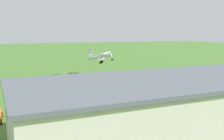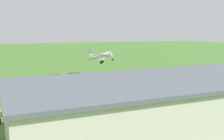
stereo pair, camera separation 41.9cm
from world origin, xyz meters
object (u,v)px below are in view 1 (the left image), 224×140
(person_near_hangar_door, at_px, (25,110))
(person_watching_takeoff, at_px, (29,104))
(biplane, at_px, (101,56))
(hangar, at_px, (172,106))
(person_crossing_taxiway, at_px, (186,86))

(person_near_hangar_door, relative_size, person_watching_takeoff, 1.07)
(biplane, xyz_separation_m, person_near_hangar_door, (21.66, 26.74, -3.87))
(person_near_hangar_door, height_order, person_watching_takeoff, person_near_hangar_door)
(person_near_hangar_door, bearing_deg, biplane, -129.00)
(hangar, relative_size, person_watching_takeoff, 21.30)
(hangar, bearing_deg, person_near_hangar_door, -42.99)
(person_near_hangar_door, distance_m, person_crossing_taxiway, 29.66)
(hangar, relative_size, person_crossing_taxiway, 20.18)
(person_crossing_taxiway, xyz_separation_m, person_watching_takeoff, (28.57, 0.89, -0.05))
(person_crossing_taxiway, distance_m, person_watching_takeoff, 28.58)
(person_near_hangar_door, distance_m, person_watching_takeoff, 3.10)
(person_near_hangar_door, bearing_deg, person_watching_takeoff, -105.54)
(biplane, height_order, person_near_hangar_door, biplane)
(biplane, xyz_separation_m, person_watching_takeoff, (20.83, 23.76, -3.93))
(hangar, bearing_deg, person_watching_takeoff, -50.88)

